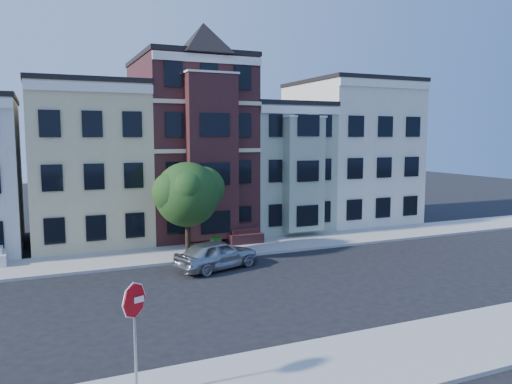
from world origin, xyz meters
name	(u,v)px	position (x,y,z in m)	size (l,w,h in m)	color
ground	(280,288)	(0.00, 0.00, 0.00)	(120.00, 120.00, 0.00)	black
far_sidewalk	(221,250)	(0.00, 8.00, 0.07)	(60.00, 4.00, 0.15)	#9E9B93
near_sidewalk	(393,356)	(0.00, -8.00, 0.07)	(60.00, 4.00, 0.15)	#9E9B93
house_yellow	(87,165)	(-7.00, 14.50, 5.00)	(7.00, 9.00, 10.00)	beige
house_brown	(190,149)	(0.00, 14.50, 6.00)	(7.00, 9.00, 12.00)	#3C191A
house_green	(272,168)	(6.50, 14.50, 4.50)	(6.00, 9.00, 9.00)	#98A891
house_cream	(349,153)	(13.50, 14.50, 5.50)	(8.00, 9.00, 11.00)	silver
street_tree	(187,199)	(-2.43, 6.72, 3.45)	(5.68, 5.68, 6.61)	#264F1B
parked_car	(217,254)	(-1.59, 4.20, 0.78)	(1.85, 4.59, 1.57)	#ACADB3
newspaper_box	(216,247)	(-0.90, 6.30, 0.70)	(0.49, 0.44, 1.10)	#1B5515
stop_sign	(135,333)	(-7.82, -7.38, 1.89)	(0.96, 0.13, 3.48)	#AE0009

